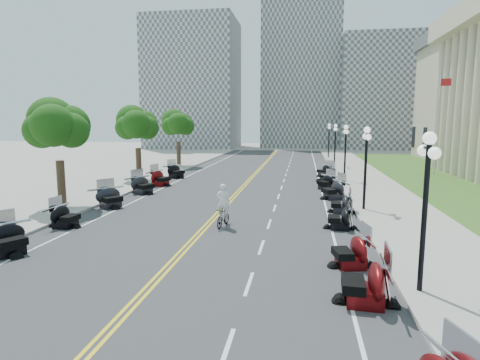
# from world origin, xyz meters

# --- Properties ---
(ground) EXTENTS (160.00, 160.00, 0.00)m
(ground) POSITION_xyz_m (0.00, 0.00, 0.00)
(ground) COLOR gray
(road) EXTENTS (16.00, 90.00, 0.01)m
(road) POSITION_xyz_m (0.00, 10.00, 0.00)
(road) COLOR #333335
(road) RESTS_ON ground
(centerline_yellow_a) EXTENTS (0.12, 90.00, 0.00)m
(centerline_yellow_a) POSITION_xyz_m (-0.12, 10.00, 0.01)
(centerline_yellow_a) COLOR yellow
(centerline_yellow_a) RESTS_ON road
(centerline_yellow_b) EXTENTS (0.12, 90.00, 0.00)m
(centerline_yellow_b) POSITION_xyz_m (0.12, 10.00, 0.01)
(centerline_yellow_b) COLOR yellow
(centerline_yellow_b) RESTS_ON road
(edge_line_north) EXTENTS (0.12, 90.00, 0.00)m
(edge_line_north) POSITION_xyz_m (6.40, 10.00, 0.01)
(edge_line_north) COLOR white
(edge_line_north) RESTS_ON road
(edge_line_south) EXTENTS (0.12, 90.00, 0.00)m
(edge_line_south) POSITION_xyz_m (-6.40, 10.00, 0.01)
(edge_line_south) COLOR white
(edge_line_south) RESTS_ON road
(lane_dash_3) EXTENTS (0.12, 2.00, 0.00)m
(lane_dash_3) POSITION_xyz_m (3.20, -12.00, 0.01)
(lane_dash_3) COLOR white
(lane_dash_3) RESTS_ON road
(lane_dash_4) EXTENTS (0.12, 2.00, 0.00)m
(lane_dash_4) POSITION_xyz_m (3.20, -8.00, 0.01)
(lane_dash_4) COLOR white
(lane_dash_4) RESTS_ON road
(lane_dash_5) EXTENTS (0.12, 2.00, 0.00)m
(lane_dash_5) POSITION_xyz_m (3.20, -4.00, 0.01)
(lane_dash_5) COLOR white
(lane_dash_5) RESTS_ON road
(lane_dash_6) EXTENTS (0.12, 2.00, 0.00)m
(lane_dash_6) POSITION_xyz_m (3.20, 0.00, 0.01)
(lane_dash_6) COLOR white
(lane_dash_6) RESTS_ON road
(lane_dash_7) EXTENTS (0.12, 2.00, 0.00)m
(lane_dash_7) POSITION_xyz_m (3.20, 4.00, 0.01)
(lane_dash_7) COLOR white
(lane_dash_7) RESTS_ON road
(lane_dash_8) EXTENTS (0.12, 2.00, 0.00)m
(lane_dash_8) POSITION_xyz_m (3.20, 8.00, 0.01)
(lane_dash_8) COLOR white
(lane_dash_8) RESTS_ON road
(lane_dash_9) EXTENTS (0.12, 2.00, 0.00)m
(lane_dash_9) POSITION_xyz_m (3.20, 12.00, 0.01)
(lane_dash_9) COLOR white
(lane_dash_9) RESTS_ON road
(lane_dash_10) EXTENTS (0.12, 2.00, 0.00)m
(lane_dash_10) POSITION_xyz_m (3.20, 16.00, 0.01)
(lane_dash_10) COLOR white
(lane_dash_10) RESTS_ON road
(lane_dash_11) EXTENTS (0.12, 2.00, 0.00)m
(lane_dash_11) POSITION_xyz_m (3.20, 20.00, 0.01)
(lane_dash_11) COLOR white
(lane_dash_11) RESTS_ON road
(lane_dash_12) EXTENTS (0.12, 2.00, 0.00)m
(lane_dash_12) POSITION_xyz_m (3.20, 24.00, 0.01)
(lane_dash_12) COLOR white
(lane_dash_12) RESTS_ON road
(lane_dash_13) EXTENTS (0.12, 2.00, 0.00)m
(lane_dash_13) POSITION_xyz_m (3.20, 28.00, 0.01)
(lane_dash_13) COLOR white
(lane_dash_13) RESTS_ON road
(lane_dash_14) EXTENTS (0.12, 2.00, 0.00)m
(lane_dash_14) POSITION_xyz_m (3.20, 32.00, 0.01)
(lane_dash_14) COLOR white
(lane_dash_14) RESTS_ON road
(lane_dash_15) EXTENTS (0.12, 2.00, 0.00)m
(lane_dash_15) POSITION_xyz_m (3.20, 36.00, 0.01)
(lane_dash_15) COLOR white
(lane_dash_15) RESTS_ON road
(lane_dash_16) EXTENTS (0.12, 2.00, 0.00)m
(lane_dash_16) POSITION_xyz_m (3.20, 40.00, 0.01)
(lane_dash_16) COLOR white
(lane_dash_16) RESTS_ON road
(lane_dash_17) EXTENTS (0.12, 2.00, 0.00)m
(lane_dash_17) POSITION_xyz_m (3.20, 44.00, 0.01)
(lane_dash_17) COLOR white
(lane_dash_17) RESTS_ON road
(lane_dash_18) EXTENTS (0.12, 2.00, 0.00)m
(lane_dash_18) POSITION_xyz_m (3.20, 48.00, 0.01)
(lane_dash_18) COLOR white
(lane_dash_18) RESTS_ON road
(lane_dash_19) EXTENTS (0.12, 2.00, 0.00)m
(lane_dash_19) POSITION_xyz_m (3.20, 52.00, 0.01)
(lane_dash_19) COLOR white
(lane_dash_19) RESTS_ON road
(sidewalk_north) EXTENTS (5.00, 90.00, 0.15)m
(sidewalk_north) POSITION_xyz_m (10.50, 10.00, 0.07)
(sidewalk_north) COLOR #9E9991
(sidewalk_north) RESTS_ON ground
(sidewalk_south) EXTENTS (5.00, 90.00, 0.15)m
(sidewalk_south) POSITION_xyz_m (-10.50, 10.00, 0.07)
(sidewalk_south) COLOR #9E9991
(sidewalk_south) RESTS_ON ground
(lawn) EXTENTS (9.00, 60.00, 0.10)m
(lawn) POSITION_xyz_m (17.50, 18.00, 0.05)
(lawn) COLOR #356023
(lawn) RESTS_ON ground
(distant_block_a) EXTENTS (18.00, 14.00, 26.00)m
(distant_block_a) POSITION_xyz_m (-18.00, 62.00, 13.00)
(distant_block_a) COLOR gray
(distant_block_a) RESTS_ON ground
(distant_block_b) EXTENTS (16.00, 12.00, 30.00)m
(distant_block_b) POSITION_xyz_m (4.00, 68.00, 15.00)
(distant_block_b) COLOR gray
(distant_block_b) RESTS_ON ground
(distant_block_c) EXTENTS (20.00, 14.00, 22.00)m
(distant_block_c) POSITION_xyz_m (22.00, 65.00, 11.00)
(distant_block_c) COLOR gray
(distant_block_c) RESTS_ON ground
(street_lamp_1) EXTENTS (0.50, 1.20, 4.90)m
(street_lamp_1) POSITION_xyz_m (8.60, -8.00, 2.60)
(street_lamp_1) COLOR black
(street_lamp_1) RESTS_ON sidewalk_north
(street_lamp_2) EXTENTS (0.50, 1.20, 4.90)m
(street_lamp_2) POSITION_xyz_m (8.60, 4.00, 2.60)
(street_lamp_2) COLOR black
(street_lamp_2) RESTS_ON sidewalk_north
(street_lamp_3) EXTENTS (0.50, 1.20, 4.90)m
(street_lamp_3) POSITION_xyz_m (8.60, 16.00, 2.60)
(street_lamp_3) COLOR black
(street_lamp_3) RESTS_ON sidewalk_north
(street_lamp_4) EXTENTS (0.50, 1.20, 4.90)m
(street_lamp_4) POSITION_xyz_m (8.60, 28.00, 2.60)
(street_lamp_4) COLOR black
(street_lamp_4) RESTS_ON sidewalk_north
(street_lamp_5) EXTENTS (0.50, 1.20, 4.90)m
(street_lamp_5) POSITION_xyz_m (8.60, 40.00, 2.60)
(street_lamp_5) COLOR black
(street_lamp_5) RESTS_ON sidewalk_north
(flagpole) EXTENTS (1.10, 0.20, 10.00)m
(flagpole) POSITION_xyz_m (18.00, 22.00, 5.00)
(flagpole) COLOR silver
(flagpole) RESTS_ON ground
(tree_2) EXTENTS (4.80, 4.80, 9.20)m
(tree_2) POSITION_xyz_m (-10.00, 2.00, 4.75)
(tree_2) COLOR #235619
(tree_2) RESTS_ON sidewalk_south
(tree_3) EXTENTS (4.80, 4.80, 9.20)m
(tree_3) POSITION_xyz_m (-10.00, 14.00, 4.75)
(tree_3) COLOR #235619
(tree_3) RESTS_ON sidewalk_south
(tree_4) EXTENTS (4.80, 4.80, 9.20)m
(tree_4) POSITION_xyz_m (-10.00, 26.00, 4.75)
(tree_4) COLOR #235619
(tree_4) RESTS_ON sidewalk_south
(motorcycle_n_3) EXTENTS (2.21, 2.21, 1.47)m
(motorcycle_n_3) POSITION_xyz_m (6.79, -8.95, 0.73)
(motorcycle_n_3) COLOR #590A0C
(motorcycle_n_3) RESTS_ON road
(motorcycle_n_4) EXTENTS (2.25, 2.25, 1.34)m
(motorcycle_n_4) POSITION_xyz_m (6.73, -5.85, 0.67)
(motorcycle_n_4) COLOR #590A0C
(motorcycle_n_4) RESTS_ON road
(motorcycle_n_5) EXTENTS (1.90, 1.90, 1.29)m
(motorcycle_n_5) POSITION_xyz_m (6.80, -0.41, 0.65)
(motorcycle_n_5) COLOR black
(motorcycle_n_5) RESTS_ON road
(motorcycle_n_6) EXTENTS (1.90, 1.90, 1.25)m
(motorcycle_n_6) POSITION_xyz_m (7.18, 3.33, 0.63)
(motorcycle_n_6) COLOR black
(motorcycle_n_6) RESTS_ON road
(motorcycle_n_7) EXTENTS (2.79, 2.79, 1.50)m
(motorcycle_n_7) POSITION_xyz_m (7.05, 7.64, 0.75)
(motorcycle_n_7) COLOR black
(motorcycle_n_7) RESTS_ON road
(motorcycle_n_8) EXTENTS (2.56, 2.56, 1.27)m
(motorcycle_n_8) POSITION_xyz_m (6.78, 12.02, 0.63)
(motorcycle_n_8) COLOR black
(motorcycle_n_8) RESTS_ON road
(motorcycle_n_9) EXTENTS (2.42, 2.42, 1.50)m
(motorcycle_n_9) POSITION_xyz_m (7.03, 16.09, 0.75)
(motorcycle_n_9) COLOR black
(motorcycle_n_9) RESTS_ON road
(motorcycle_n_10) EXTENTS (2.57, 2.57, 1.31)m
(motorcycle_n_10) POSITION_xyz_m (7.02, 19.53, 0.66)
(motorcycle_n_10) COLOR black
(motorcycle_n_10) RESTS_ON road
(motorcycle_s_4) EXTENTS (2.80, 2.80, 1.44)m
(motorcycle_s_4) POSITION_xyz_m (-6.91, -6.58, 0.72)
(motorcycle_s_4) COLOR black
(motorcycle_s_4) RESTS_ON road
(motorcycle_s_5) EXTENTS (1.95, 1.95, 1.29)m
(motorcycle_s_5) POSITION_xyz_m (-7.09, -2.30, 0.65)
(motorcycle_s_5) COLOR black
(motorcycle_s_5) RESTS_ON road
(motorcycle_s_6) EXTENTS (2.91, 2.91, 1.45)m
(motorcycle_s_6) POSITION_xyz_m (-7.06, 2.56, 0.73)
(motorcycle_s_6) COLOR black
(motorcycle_s_6) RESTS_ON road
(motorcycle_s_7) EXTENTS (2.84, 2.84, 1.49)m
(motorcycle_s_7) POSITION_xyz_m (-6.98, 7.56, 0.74)
(motorcycle_s_7) COLOR black
(motorcycle_s_7) RESTS_ON road
(motorcycle_s_8) EXTENTS (2.58, 2.58, 1.49)m
(motorcycle_s_8) POSITION_xyz_m (-6.98, 11.35, 0.75)
(motorcycle_s_8) COLOR #590A0C
(motorcycle_s_8) RESTS_ON road
(motorcycle_s_9) EXTENTS (2.78, 2.78, 1.45)m
(motorcycle_s_9) POSITION_xyz_m (-7.16, 16.16, 0.73)
(motorcycle_s_9) COLOR black
(motorcycle_s_9) RESTS_ON road
(bicycle) EXTENTS (0.75, 1.72, 1.00)m
(bicycle) POSITION_xyz_m (0.90, -0.95, 0.50)
(bicycle) COLOR #A51414
(bicycle) RESTS_ON road
(cyclist_rider) EXTENTS (0.70, 0.46, 1.91)m
(cyclist_rider) POSITION_xyz_m (0.90, -0.95, 1.96)
(cyclist_rider) COLOR silver
(cyclist_rider) RESTS_ON bicycle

